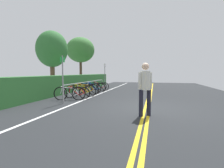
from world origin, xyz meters
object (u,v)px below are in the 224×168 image
Objects in this scene: bike_rack at (88,85)px; bicycle_2 at (82,91)px; bicycle_3 at (86,89)px; sign_post_near at (63,75)px; sign_post_far at (105,73)px; bicycle_1 at (77,92)px; bicycle_7 at (100,86)px; bicycle_6 at (96,87)px; tree_mid at (52,49)px; tree_far_right at (80,50)px; pedestrian at (145,85)px; bicycle_5 at (94,87)px; bicycle_0 at (70,93)px; bicycle_4 at (88,88)px.

bicycle_2 is at bearing -174.01° from bike_rack.
sign_post_near reaches higher than bicycle_3.
sign_post_far reaches higher than bike_rack.
bicycle_1 is 0.74× the size of sign_post_far.
bicycle_3 is 1.09× the size of bicycle_7.
bike_rack reaches higher than bicycle_2.
bicycle_1 is at bearing -176.53° from bicycle_6.
bike_rack is at bearing -6.87° from bicycle_3.
tree_far_right reaches higher than tree_mid.
sign_post_far is at bearing -55.45° from tree_mid.
bicycle_1 is 0.96× the size of bicycle_2.
bicycle_6 is at bearing -86.19° from tree_mid.
bicycle_7 is 4.84m from tree_mid.
sign_post_near is (-1.66, -0.12, 1.01)m from bicycle_1.
pedestrian is 10.40m from tree_mid.
tree_mid is at bearing 177.80° from tree_far_right.
tree_far_right is (2.48, 3.49, 2.52)m from sign_post_far.
bicycle_1 is 6.17m from sign_post_far.
bicycle_2 reaches higher than bicycle_7.
bicycle_2 is at bearing -169.49° from bicycle_3.
bicycle_5 is 1.08× the size of bicycle_6.
bicycle_3 reaches higher than bicycle_7.
bicycle_6 is at bearing 174.37° from bicycle_7.
bicycle_2 reaches higher than bicycle_5.
bicycle_4 is at bearing 2.68° from bicycle_0.
bicycle_0 is at bearing -177.32° from bicycle_4.
bike_rack is 1.21× the size of tree_far_right.
tree_mid is at bearing 70.58° from bicycle_4.
bicycle_5 is 0.79× the size of sign_post_far.
pedestrian reaches higher than bike_rack.
bicycle_4 is at bearing 18.77° from bike_rack.
bicycle_5 is 0.77m from bicycle_6.
tree_mid is at bearing 47.37° from bicycle_1.
bicycle_3 is 0.38× the size of tree_mid.
sign_post_far is at bearing -125.41° from tree_far_right.
sign_post_far is 0.43× the size of tree_far_right.
bicycle_7 is 1.86m from sign_post_far.
bicycle_2 is at bearing -126.07° from tree_mid.
bicycle_6 is (0.75, 0.16, -0.01)m from bicycle_5.
bike_rack is 3.81× the size of bicycle_7.
bicycle_0 is 0.65m from bicycle_1.
bicycle_4 is 1.04× the size of bicycle_5.
sign_post_far reaches higher than bicycle_1.
tree_far_right is at bearing 35.64° from bicycle_6.
tree_far_right reaches higher than bicycle_4.
bicycle_3 is (2.27, 0.06, -0.00)m from bicycle_0.
bicycle_5 is at bearing -178.22° from sign_post_far.
tree_mid is (-2.54, 3.69, 1.94)m from sign_post_far.
bicycle_0 is 1.38m from bicycle_2.
bicycle_2 is 5.43m from pedestrian.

